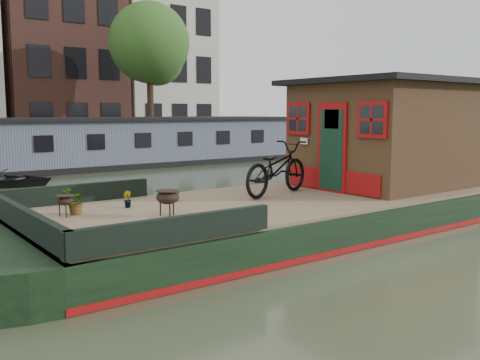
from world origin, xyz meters
TOP-DOWN VIEW (x-y plane):
  - ground at (0.00, 0.00)m, footprint 120.00×120.00m
  - houseboat_hull at (-1.33, 0.00)m, footprint 14.01×4.02m
  - houseboat_deck at (0.00, 0.00)m, footprint 11.80×3.80m
  - bow_bulwark at (-5.07, 0.00)m, footprint 3.00×4.00m
  - cabin at (2.19, 0.00)m, footprint 4.00×3.50m
  - bicycle at (-0.79, 0.40)m, footprint 2.21×1.27m
  - potted_plant_b at (-3.90, 0.87)m, footprint 0.15×0.18m
  - potted_plant_c at (-4.87, 0.78)m, footprint 0.48×0.45m
  - potted_plant_e at (-5.60, -1.70)m, footprint 0.20×0.21m
  - brazier_front at (-3.71, -0.29)m, footprint 0.52×0.52m
  - brazier_rear at (-5.06, 0.71)m, footprint 0.33×0.33m
  - bollard_port at (-2.86, 0.94)m, footprint 0.15×0.15m
  - bollard_stbd at (-2.95, -1.70)m, footprint 0.15×0.15m
  - dinghy at (-3.90, 10.24)m, footprint 3.96×3.73m
  - far_houseboat at (0.00, 14.00)m, footprint 20.40×4.40m
  - quay at (0.00, 20.50)m, footprint 60.00×6.00m
  - tree_right at (6.14, 19.07)m, footprint 4.40×4.40m

SIDE VIEW (x-z plane):
  - ground at x=0.00m, z-range 0.00..0.00m
  - houseboat_hull at x=-1.33m, z-range -0.03..0.57m
  - dinghy at x=-3.90m, z-range 0.00..0.67m
  - quay at x=0.00m, z-range 0.00..0.90m
  - houseboat_deck at x=0.00m, z-range 0.60..0.65m
  - bollard_port at x=-2.86m, z-range 0.65..0.82m
  - bollard_stbd at x=-2.95m, z-range 0.65..0.82m
  - potted_plant_b at x=-3.90m, z-range 0.65..0.95m
  - potted_plant_e at x=-5.60m, z-range 0.65..0.97m
  - bow_bulwark at x=-5.07m, z-range 0.65..1.00m
  - brazier_rear at x=-5.06m, z-range 0.65..1.00m
  - potted_plant_c at x=-4.87m, z-range 0.65..1.08m
  - brazier_front at x=-3.71m, z-range 0.65..1.08m
  - far_houseboat at x=0.00m, z-range -0.09..2.02m
  - bicycle at x=-0.79m, z-range 0.65..1.75m
  - cabin at x=2.19m, z-range 0.67..3.09m
  - tree_right at x=6.14m, z-range 2.19..9.59m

